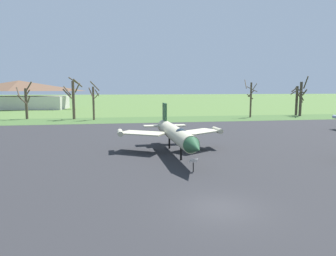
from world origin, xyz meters
TOP-DOWN VIEW (x-y plane):
  - ground_plane at (0.00, 0.00)m, footprint 600.00×600.00m
  - asphalt_apron at (0.00, 15.64)m, footprint 101.21×52.14m
  - grass_verge_strip at (0.00, 47.71)m, footprint 161.21×12.00m
  - jet_fighter_front_right at (0.26, 13.80)m, footprint 10.97×15.39m
  - info_placard_front_right at (0.38, 7.34)m, footprint 0.65×0.33m
  - bare_tree_far_left at (-23.42, 53.40)m, footprint 3.33×3.30m
  - bare_tree_left_of_center at (-13.67, 51.15)m, footprint 4.00×3.64m
  - bare_tree_center at (-9.46, 49.10)m, footprint 2.26×2.59m
  - bare_tree_right_of_center at (23.89, 48.93)m, footprint 2.51×3.00m
  - bare_tree_far_right at (36.54, 49.90)m, footprint 2.84×2.46m
  - bare_tree_backdrop_extra at (36.73, 51.80)m, footprint 2.69×2.77m
  - visitor_building at (-33.95, 87.39)m, footprint 29.96×14.38m

SIDE VIEW (x-z plane):
  - ground_plane at x=0.00m, z-range 0.00..0.00m
  - asphalt_apron at x=0.00m, z-range 0.00..0.05m
  - grass_verge_strip at x=0.00m, z-range 0.00..0.06m
  - info_placard_front_right at x=0.38m, z-range 0.18..1.27m
  - jet_fighter_front_right at x=0.26m, z-range -0.29..4.46m
  - bare_tree_backdrop_extra at x=36.73m, z-range 0.36..7.23m
  - bare_tree_far_left at x=-23.42m, z-range -0.03..7.79m
  - bare_tree_center at x=-9.46m, z-range 0.03..7.83m
  - bare_tree_right_of_center at x=23.89m, z-range 0.11..8.40m
  - bare_tree_far_right at x=36.54m, z-range -0.21..8.90m
  - visitor_building at x=-33.95m, z-range 0.04..8.75m
  - bare_tree_left_of_center at x=-13.67m, z-range 0.35..8.99m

